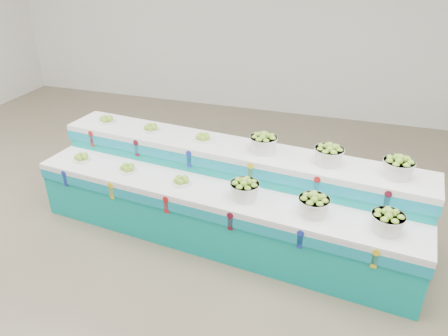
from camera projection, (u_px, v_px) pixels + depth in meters
The scene contains 15 objects.
ground at pixel (121, 252), 4.81m from camera, with size 10.00×10.00×0.00m, color brown.
back_wall at pixel (243, 8), 8.05m from camera, with size 10.00×10.00×0.00m, color silver.
display_stand at pixel (224, 195), 4.93m from camera, with size 4.47×1.15×1.02m, color #0B9E97, non-canonical shape.
plate_lower_left at pixel (82, 157), 5.23m from camera, with size 0.22×0.22×0.10m, color white.
plate_lower_mid at pixel (127, 168), 4.99m from camera, with size 0.22×0.22×0.10m, color white.
plate_lower_right at pixel (181, 180), 4.73m from camera, with size 0.22×0.22×0.10m, color white.
basket_lower_left at pixel (245, 189), 4.42m from camera, with size 0.31×0.31×0.23m, color silver, non-canonical shape.
basket_lower_mid at pixel (314, 205), 4.16m from camera, with size 0.31×0.31×0.23m, color silver, non-canonical shape.
basket_lower_right at pixel (387, 221), 3.92m from camera, with size 0.31×0.31×0.23m, color silver, non-canonical shape.
plate_upper_left at pixel (106, 119), 5.53m from camera, with size 0.22×0.22×0.10m, color white.
plate_upper_mid at pixel (151, 127), 5.29m from camera, with size 0.22×0.22×0.10m, color white.
plate_upper_right at pixel (203, 137), 5.03m from camera, with size 0.22×0.22×0.10m, color white.
basket_upper_left at pixel (263, 143), 4.73m from camera, with size 0.31×0.31×0.23m, color silver, non-canonical shape.
basket_upper_mid at pixel (329, 154), 4.47m from camera, with size 0.31×0.31×0.23m, color silver, non-canonical shape.
basket_upper_right at pixel (398, 167), 4.22m from camera, with size 0.31×0.31×0.23m, color silver, non-canonical shape.
Camera 1 is at (2.28, -3.24, 3.12)m, focal length 33.95 mm.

